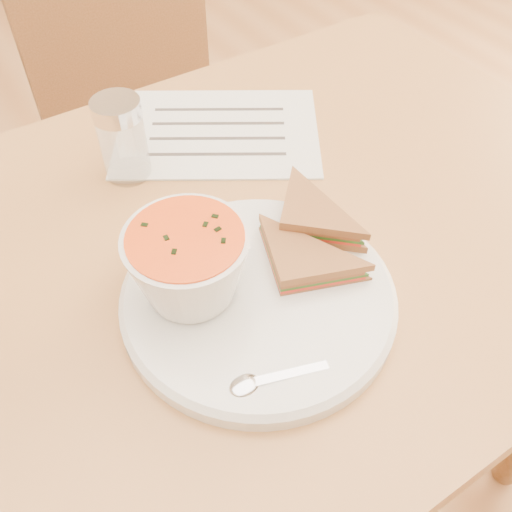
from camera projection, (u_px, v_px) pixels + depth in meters
floor at (254, 470)px, 1.24m from camera, size 5.00×6.00×0.01m
dining_table at (253, 384)px, 0.96m from camera, size 1.00×0.70×0.75m
chair_far at (164, 139)px, 1.25m from camera, size 0.43×0.43×0.94m
plate at (258, 298)px, 0.60m from camera, size 0.34×0.34×0.02m
soup_bowl at (189, 267)px, 0.56m from camera, size 0.15×0.15×0.08m
sandwich_half_a at (281, 291)px, 0.58m from camera, size 0.13×0.13×0.03m
sandwich_half_b at (279, 233)px, 0.61m from camera, size 0.14×0.14×0.03m
spoon at (292, 374)px, 0.52m from camera, size 0.16×0.08×0.01m
paper_menu at (218, 132)px, 0.80m from camera, size 0.35×0.32×0.00m
condiment_shaker at (122, 139)px, 0.71m from camera, size 0.07×0.07×0.11m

